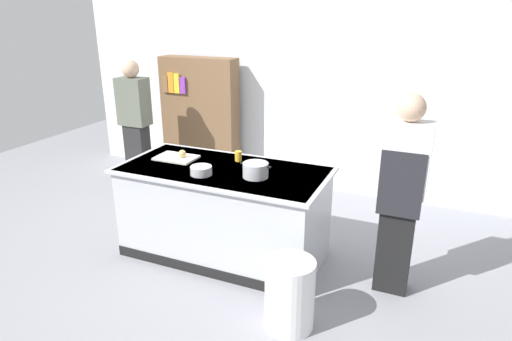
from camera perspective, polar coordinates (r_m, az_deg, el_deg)
The scene contains 12 objects.
ground_plane at distance 4.58m, azimuth -3.93°, elevation -10.40°, with size 10.00×10.00×0.00m, color gray.
back_wall at distance 5.94m, azimuth 5.19°, elevation 12.11°, with size 6.40×0.12×3.00m, color silver.
counter_island at distance 4.36m, azimuth -4.08°, elevation -5.13°, with size 1.98×0.98×0.90m.
cutting_board at distance 4.53m, azimuth -10.17°, elevation 1.62°, with size 0.40×0.28×0.02m, color silver.
onion at distance 4.48m, azimuth -9.41°, elevation 2.14°, with size 0.08×0.08×0.08m, color tan.
stock_pot at distance 3.95m, azimuth -0.06°, elevation 0.06°, with size 0.30×0.23×0.13m.
mixing_bowl at distance 4.05m, azimuth -7.04°, elevation 0.01°, with size 0.20×0.20×0.08m, color #B7BABF.
juice_cup at distance 4.38m, azimuth -2.28°, elevation 1.85°, with size 0.07×0.07×0.10m, color yellow.
trash_bin at distance 3.51m, azimuth 4.34°, elevation -15.49°, with size 0.38×0.38×0.56m, color white.
person_chef at distance 3.81m, azimuth 18.08°, elevation -2.66°, with size 0.38×0.25×1.72m.
person_guest at distance 5.98m, azimuth -15.17°, elevation 5.80°, with size 0.38×0.24×1.72m.
bookshelf at distance 6.32m, azimuth -7.15°, elevation 6.54°, with size 1.10×0.31×1.70m.
Camera 1 is at (1.85, -3.49, 2.33)m, focal length 31.25 mm.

